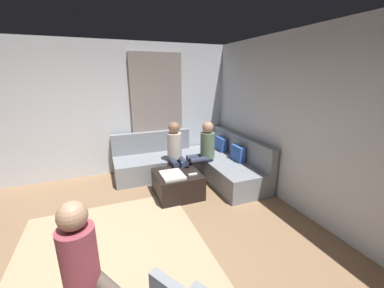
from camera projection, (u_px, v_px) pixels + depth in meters
ground_plane at (105, 282)px, 2.48m from camera, size 6.00×6.00×0.10m
wall_back at (329, 130)px, 3.12m from camera, size 6.00×0.12×2.70m
wall_left at (92, 111)px, 4.71m from camera, size 0.12×6.00×2.70m
curtain_panel at (157, 113)px, 5.10m from camera, size 0.06×1.10×2.50m
area_rug at (113, 262)px, 2.68m from camera, size 2.60×2.20×0.01m
sectional_couch at (195, 163)px, 4.91m from camera, size 2.10×2.55×0.87m
ottoman at (177, 184)px, 4.14m from camera, size 0.76×0.76×0.42m
folded_blanket at (172, 175)px, 3.94m from camera, size 0.44×0.36×0.04m
coffee_mug at (183, 165)px, 4.32m from camera, size 0.08×0.08×0.10m
game_remote at (193, 174)px, 3.99m from camera, size 0.05×0.15×0.02m
person_on_couch_back at (203, 149)px, 4.58m from camera, size 0.30×0.60×1.20m
person_on_couch_side at (176, 151)px, 4.51m from camera, size 0.60×0.30×1.20m
person_on_armchair at (86, 270)px, 1.78m from camera, size 0.59×0.48×1.18m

